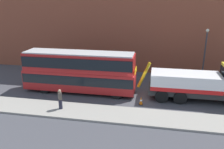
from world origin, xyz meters
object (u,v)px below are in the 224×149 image
object	(u,v)px
double_decker_bus	(79,70)
traffic_cone_near_bus	(141,101)
pedestrian_onlooker	(60,99)
street_lamp	(205,50)
recovery_tow_truck	(205,83)

from	to	relation	value
double_decker_bus	traffic_cone_near_bus	distance (m)	6.78
pedestrian_onlooker	double_decker_bus	bearing A→B (deg)	52.66
pedestrian_onlooker	traffic_cone_near_bus	distance (m)	6.96
double_decker_bus	street_lamp	size ratio (longest dim) A/B	1.90
traffic_cone_near_bus	street_lamp	bearing A→B (deg)	51.29
double_decker_bus	traffic_cone_near_bus	size ratio (longest dim) A/B	15.36
recovery_tow_truck	traffic_cone_near_bus	size ratio (longest dim) A/B	14.09
pedestrian_onlooker	traffic_cone_near_bus	xyz separation A→B (m)	(6.50, 2.39, -0.64)
double_decker_bus	pedestrian_onlooker	distance (m)	4.47
traffic_cone_near_bus	pedestrian_onlooker	bearing A→B (deg)	-159.85
traffic_cone_near_bus	double_decker_bus	bearing A→B (deg)	163.07
pedestrian_onlooker	street_lamp	world-z (taller)	street_lamp
recovery_tow_truck	traffic_cone_near_bus	xyz separation A→B (m)	(-5.57, -1.89, -1.42)
double_decker_bus	pedestrian_onlooker	bearing A→B (deg)	-93.47
recovery_tow_truck	street_lamp	xyz separation A→B (m)	(0.86, 6.13, 1.71)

